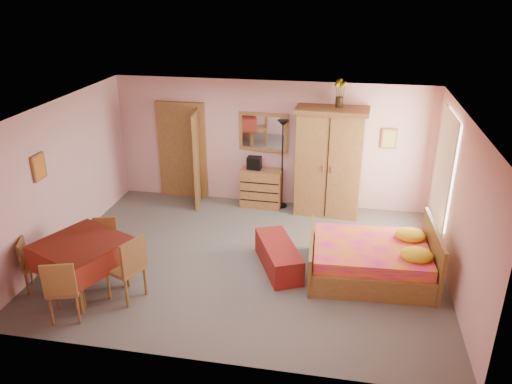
% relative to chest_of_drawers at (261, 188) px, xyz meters
% --- Properties ---
extents(floor, '(6.50, 6.50, 0.00)m').
position_rel_chest_of_drawers_xyz_m(floor, '(0.15, -2.26, -0.40)').
color(floor, slate).
rests_on(floor, ground).
extents(ceiling, '(6.50, 6.50, 0.00)m').
position_rel_chest_of_drawers_xyz_m(ceiling, '(0.15, -2.26, 2.20)').
color(ceiling, brown).
rests_on(ceiling, wall_back).
extents(wall_back, '(6.50, 0.10, 2.60)m').
position_rel_chest_of_drawers_xyz_m(wall_back, '(0.15, 0.24, 0.90)').
color(wall_back, '#E4A6A5').
rests_on(wall_back, floor).
extents(wall_front, '(6.50, 0.10, 2.60)m').
position_rel_chest_of_drawers_xyz_m(wall_front, '(0.15, -4.76, 0.90)').
color(wall_front, '#E4A6A5').
rests_on(wall_front, floor).
extents(wall_left, '(0.10, 5.00, 2.60)m').
position_rel_chest_of_drawers_xyz_m(wall_left, '(-3.10, -2.26, 0.90)').
color(wall_left, '#E4A6A5').
rests_on(wall_left, floor).
extents(wall_right, '(0.10, 5.00, 2.60)m').
position_rel_chest_of_drawers_xyz_m(wall_right, '(3.40, -2.26, 0.90)').
color(wall_right, '#E4A6A5').
rests_on(wall_right, floor).
extents(doorway, '(1.06, 0.12, 2.15)m').
position_rel_chest_of_drawers_xyz_m(doorway, '(-1.75, 0.21, 0.63)').
color(doorway, '#9E6B35').
rests_on(doorway, floor).
extents(window, '(0.08, 1.40, 1.95)m').
position_rel_chest_of_drawers_xyz_m(window, '(3.36, -1.06, 1.05)').
color(window, white).
rests_on(window, wall_right).
extents(picture_left, '(0.04, 0.32, 0.42)m').
position_rel_chest_of_drawers_xyz_m(picture_left, '(-3.07, -2.86, 1.30)').
color(picture_left, orange).
rests_on(picture_left, wall_left).
extents(picture_back, '(0.30, 0.04, 0.40)m').
position_rel_chest_of_drawers_xyz_m(picture_back, '(2.50, 0.21, 1.15)').
color(picture_back, '#D8BF59').
rests_on(picture_back, wall_back).
extents(chest_of_drawers, '(0.85, 0.44, 0.80)m').
position_rel_chest_of_drawers_xyz_m(chest_of_drawers, '(0.00, 0.00, 0.00)').
color(chest_of_drawers, '#AC6E3A').
rests_on(chest_of_drawers, floor).
extents(wall_mirror, '(1.02, 0.13, 0.81)m').
position_rel_chest_of_drawers_xyz_m(wall_mirror, '(0.00, 0.21, 1.15)').
color(wall_mirror, white).
rests_on(wall_mirror, wall_back).
extents(stereo, '(0.29, 0.22, 0.26)m').
position_rel_chest_of_drawers_xyz_m(stereo, '(-0.16, 0.04, 0.53)').
color(stereo, black).
rests_on(stereo, chest_of_drawers).
extents(floor_lamp, '(0.28, 0.28, 1.87)m').
position_rel_chest_of_drawers_xyz_m(floor_lamp, '(0.42, 0.03, 0.53)').
color(floor_lamp, black).
rests_on(floor_lamp, floor).
extents(wardrobe, '(1.43, 0.80, 2.18)m').
position_rel_chest_of_drawers_xyz_m(wardrobe, '(1.37, -0.08, 0.69)').
color(wardrobe, '#A57038').
rests_on(wardrobe, floor).
extents(sunflower_vase, '(0.21, 0.21, 0.53)m').
position_rel_chest_of_drawers_xyz_m(sunflower_vase, '(1.49, 0.03, 2.05)').
color(sunflower_vase, yellow).
rests_on(sunflower_vase, wardrobe).
extents(bed, '(2.05, 1.65, 0.91)m').
position_rel_chest_of_drawers_xyz_m(bed, '(2.18, -2.36, 0.06)').
color(bed, '#E5167B').
rests_on(bed, floor).
extents(bench, '(0.97, 1.40, 0.44)m').
position_rel_chest_of_drawers_xyz_m(bench, '(0.70, -2.39, -0.18)').
color(bench, maroon).
rests_on(bench, floor).
extents(dining_table, '(1.51, 1.51, 0.84)m').
position_rel_chest_of_drawers_xyz_m(dining_table, '(-2.11, -3.57, 0.02)').
color(dining_table, maroon).
rests_on(dining_table, floor).
extents(chair_south, '(0.55, 0.55, 0.97)m').
position_rel_chest_of_drawers_xyz_m(chair_south, '(-2.04, -4.22, 0.09)').
color(chair_south, brown).
rests_on(chair_south, floor).
extents(chair_north, '(0.47, 0.47, 0.83)m').
position_rel_chest_of_drawers_xyz_m(chair_north, '(-2.11, -2.87, 0.01)').
color(chair_north, '#AE7F3B').
rests_on(chair_north, floor).
extents(chair_west, '(0.51, 0.51, 0.85)m').
position_rel_chest_of_drawers_xyz_m(chair_west, '(-2.84, -3.65, 0.03)').
color(chair_west, '#A56637').
rests_on(chair_west, floor).
extents(chair_east, '(0.61, 0.61, 1.03)m').
position_rel_chest_of_drawers_xyz_m(chair_east, '(-1.41, -3.62, 0.12)').
color(chair_east, olive).
rests_on(chair_east, floor).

